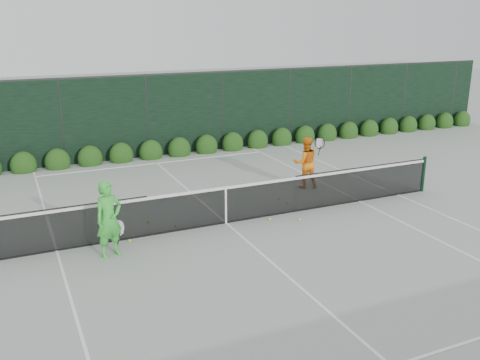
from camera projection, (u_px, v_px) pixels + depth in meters
name	position (u px, v px, depth m)	size (l,w,h in m)	color
ground	(226.00, 223.00, 13.57)	(80.00, 80.00, 0.00)	gray
tennis_net	(225.00, 204.00, 13.41)	(12.90, 0.10, 1.07)	#10321F
player_woman	(109.00, 219.00, 11.49)	(0.72, 0.60, 1.70)	green
player_man	(306.00, 163.00, 16.22)	(0.92, 0.76, 1.57)	orange
court_lines	(226.00, 223.00, 13.57)	(11.03, 23.83, 0.01)	white
windscreen_fence	(277.00, 198.00, 10.77)	(32.00, 21.07, 3.06)	black
hedge_row	(151.00, 152.00, 19.74)	(31.66, 0.65, 0.94)	black
tennis_balls	(230.00, 217.00, 13.87)	(4.71, 1.77, 0.07)	#C4F736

